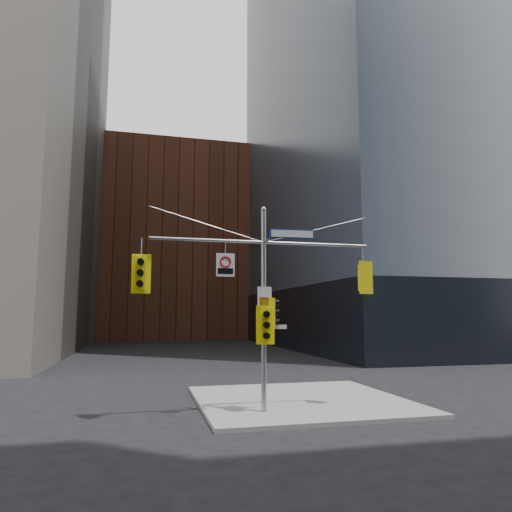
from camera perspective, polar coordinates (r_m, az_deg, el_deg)
name	(u,v)px	position (r m, az deg, el deg)	size (l,w,h in m)	color
ground	(281,430)	(14.60, 3.13, -20.93)	(160.00, 160.00, 0.00)	black
sidewalk_corner	(300,400)	(18.91, 5.54, -17.53)	(8.00, 8.00, 0.15)	gray
podium_ne	(436,318)	(55.74, 21.63, -7.26)	(36.40, 36.40, 6.00)	black
brick_midrise	(173,246)	(72.48, -10.31, 1.18)	(26.00, 20.00, 28.00)	brown
signal_assembly	(264,287)	(16.13, 0.97, -3.84)	(8.00, 0.80, 7.30)	#989BA0
traffic_light_west_arm	(141,273)	(15.65, -14.21, -2.10)	(0.64, 0.52, 1.33)	#FFEB0D
traffic_light_east_arm	(363,278)	(17.54, 13.27, -2.66)	(0.58, 0.51, 1.22)	#FFEB0D
traffic_light_pole_side	(273,312)	(16.19, 2.09, -7.05)	(0.42, 0.36, 1.01)	#FFEB0D
traffic_light_pole_front	(266,325)	(15.85, 1.23, -8.60)	(0.64, 0.56, 1.34)	#FFEB0D
street_sign_blade	(292,234)	(16.67, 4.53, 2.77)	(1.67, 0.12, 0.32)	navy
regulatory_sign_arm	(225,264)	(15.89, -3.84, -1.02)	(0.65, 0.08, 0.81)	silver
regulatory_sign_pole	(265,297)	(16.00, 1.08, -5.11)	(0.51, 0.06, 0.66)	silver
street_blade_ew	(276,327)	(16.24, 2.53, -8.84)	(0.75, 0.13, 0.15)	silver
street_blade_ns	(261,332)	(16.56, 0.58, -9.53)	(0.10, 0.66, 0.13)	#145926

